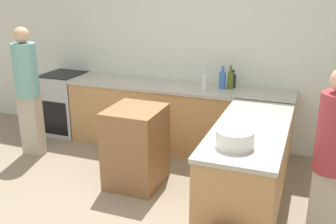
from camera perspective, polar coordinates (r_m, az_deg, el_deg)
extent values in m
cube|color=silver|center=(5.49, 2.69, 9.34)|extent=(8.00, 0.06, 2.70)
cube|color=tan|center=(5.39, 1.36, -0.94)|extent=(3.02, 0.65, 0.86)
cube|color=#ADA89E|center=(5.26, 1.40, 3.67)|extent=(3.05, 0.68, 0.04)
cube|color=tan|center=(4.04, 11.54, -8.30)|extent=(0.66, 1.78, 0.86)
cube|color=#ADA89E|center=(3.86, 11.97, -2.34)|extent=(0.69, 1.81, 0.04)
cube|color=#ADADB2|center=(6.20, -14.72, 1.25)|extent=(0.58, 0.65, 0.90)
cube|color=black|center=(5.99, -16.41, -0.86)|extent=(0.49, 0.01, 0.50)
cube|color=black|center=(6.08, -15.06, 5.34)|extent=(0.54, 0.60, 0.01)
cube|color=brown|center=(4.45, -4.67, -5.02)|extent=(0.58, 0.64, 0.90)
cylinder|color=white|center=(3.34, 9.67, -3.81)|extent=(0.32, 0.32, 0.15)
cylinder|color=#475B1E|center=(5.12, 9.04, 4.52)|extent=(0.07, 0.07, 0.22)
cylinder|color=#475B1E|center=(5.08, 9.13, 6.19)|extent=(0.03, 0.03, 0.09)
cylinder|color=#386BB7|center=(5.12, 7.91, 4.55)|extent=(0.09, 0.09, 0.21)
cylinder|color=#386BB7|center=(5.09, 7.99, 6.18)|extent=(0.04, 0.04, 0.08)
cylinder|color=silver|center=(4.94, 5.32, 4.21)|extent=(0.06, 0.06, 0.22)
cylinder|color=silver|center=(4.91, 5.38, 5.98)|extent=(0.03, 0.03, 0.09)
cylinder|color=black|center=(5.21, 9.39, 4.45)|extent=(0.08, 0.08, 0.17)
cylinder|color=black|center=(5.18, 9.46, 5.68)|extent=(0.04, 0.04, 0.06)
cube|color=#ADA38E|center=(5.51, -19.14, -1.80)|extent=(0.27, 0.17, 0.81)
cylinder|color=#6BA39E|center=(5.32, -19.98, 5.76)|extent=(0.30, 0.30, 0.68)
sphere|color=tan|center=(5.24, -20.51, 10.43)|extent=(0.20, 0.20, 0.20)
cube|color=#ADA38E|center=(3.62, 21.80, -13.38)|extent=(0.27, 0.16, 0.78)
cylinder|color=#993338|center=(3.32, 23.25, -2.83)|extent=(0.30, 0.30, 0.64)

